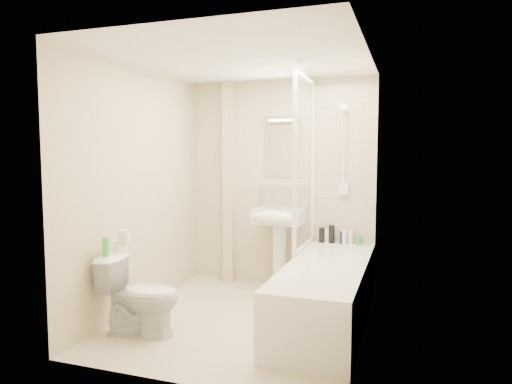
% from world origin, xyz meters
% --- Properties ---
extents(floor, '(2.50, 2.50, 0.00)m').
position_xyz_m(floor, '(0.00, 0.00, 0.00)').
color(floor, beige).
rests_on(floor, ground).
extents(wall_back, '(2.20, 0.02, 2.40)m').
position_xyz_m(wall_back, '(0.00, 1.25, 1.20)').
color(wall_back, beige).
rests_on(wall_back, ground).
extents(wall_left, '(0.02, 2.50, 2.40)m').
position_xyz_m(wall_left, '(-1.10, 0.00, 1.20)').
color(wall_left, beige).
rests_on(wall_left, ground).
extents(wall_right, '(0.02, 2.50, 2.40)m').
position_xyz_m(wall_right, '(1.10, 0.00, 1.20)').
color(wall_right, beige).
rests_on(wall_right, ground).
extents(ceiling, '(2.20, 2.50, 0.02)m').
position_xyz_m(ceiling, '(0.00, 0.00, 2.40)').
color(ceiling, white).
rests_on(ceiling, wall_back).
extents(tile_back, '(0.70, 0.01, 1.75)m').
position_xyz_m(tile_back, '(0.75, 1.24, 1.42)').
color(tile_back, beige).
rests_on(tile_back, wall_back).
extents(tile_right, '(0.01, 2.10, 1.75)m').
position_xyz_m(tile_right, '(1.09, 0.20, 1.42)').
color(tile_right, beige).
rests_on(tile_right, wall_right).
extents(pipe_boxing, '(0.12, 0.12, 2.40)m').
position_xyz_m(pipe_boxing, '(-0.62, 1.19, 1.20)').
color(pipe_boxing, beige).
rests_on(pipe_boxing, ground).
extents(splashback, '(0.60, 0.02, 0.30)m').
position_xyz_m(splashback, '(0.05, 1.24, 1.03)').
color(splashback, beige).
rests_on(splashback, wall_back).
extents(mirror, '(0.46, 0.01, 0.60)m').
position_xyz_m(mirror, '(0.05, 1.24, 1.58)').
color(mirror, white).
rests_on(mirror, wall_back).
extents(strip_light, '(0.42, 0.07, 0.07)m').
position_xyz_m(strip_light, '(0.05, 1.22, 1.95)').
color(strip_light, silver).
rests_on(strip_light, wall_back).
extents(bathtub, '(0.70, 2.10, 0.55)m').
position_xyz_m(bathtub, '(0.75, 0.20, 0.29)').
color(bathtub, white).
rests_on(bathtub, ground).
extents(shower_screen, '(0.04, 0.92, 1.80)m').
position_xyz_m(shower_screen, '(0.40, 0.80, 1.45)').
color(shower_screen, white).
rests_on(shower_screen, bathtub).
extents(shower_fixture, '(0.10, 0.16, 0.99)m').
position_xyz_m(shower_fixture, '(0.75, 1.19, 1.55)').
color(shower_fixture, white).
rests_on(shower_fixture, wall_back).
extents(pedestal_sink, '(0.55, 0.50, 1.06)m').
position_xyz_m(pedestal_sink, '(0.05, 1.01, 0.74)').
color(pedestal_sink, white).
rests_on(pedestal_sink, ground).
extents(bottle_black_a, '(0.06, 0.06, 0.17)m').
position_xyz_m(bottle_black_a, '(0.52, 1.16, 0.63)').
color(bottle_black_a, black).
rests_on(bottle_black_a, bathtub).
extents(bottle_white_a, '(0.05, 0.05, 0.16)m').
position_xyz_m(bottle_white_a, '(0.58, 1.16, 0.63)').
color(bottle_white_a, white).
rests_on(bottle_white_a, bathtub).
extents(bottle_black_b, '(0.07, 0.07, 0.20)m').
position_xyz_m(bottle_black_b, '(0.63, 1.16, 0.65)').
color(bottle_black_b, black).
rests_on(bottle_black_b, bathtub).
extents(bottle_blue, '(0.05, 0.05, 0.14)m').
position_xyz_m(bottle_blue, '(0.75, 1.16, 0.62)').
color(bottle_blue, navy).
rests_on(bottle_blue, bathtub).
extents(bottle_cream, '(0.06, 0.06, 0.16)m').
position_xyz_m(bottle_cream, '(0.77, 1.16, 0.63)').
color(bottle_cream, beige).
rests_on(bottle_cream, bathtub).
extents(bottle_white_b, '(0.05, 0.05, 0.16)m').
position_xyz_m(bottle_white_b, '(0.84, 1.16, 0.63)').
color(bottle_white_b, white).
rests_on(bottle_white_b, bathtub).
extents(bottle_green, '(0.07, 0.07, 0.09)m').
position_xyz_m(bottle_green, '(0.93, 1.16, 0.60)').
color(bottle_green, green).
rests_on(bottle_green, bathtub).
extents(toilet, '(0.55, 0.76, 0.69)m').
position_xyz_m(toilet, '(-0.72, -0.59, 0.34)').
color(toilet, white).
rests_on(toilet, ground).
extents(toilet_roll_lower, '(0.11, 0.11, 0.09)m').
position_xyz_m(toilet_roll_lower, '(-0.97, -0.51, 0.73)').
color(toilet_roll_lower, white).
rests_on(toilet_roll_lower, toilet).
extents(toilet_roll_upper, '(0.10, 0.10, 0.10)m').
position_xyz_m(toilet_roll_upper, '(-0.93, -0.51, 0.83)').
color(toilet_roll_upper, white).
rests_on(toilet_roll_upper, toilet_roll_lower).
extents(green_bottle, '(0.05, 0.05, 0.16)m').
position_xyz_m(green_bottle, '(-0.98, -0.70, 0.77)').
color(green_bottle, green).
rests_on(green_bottle, toilet).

